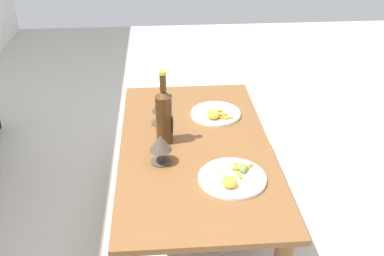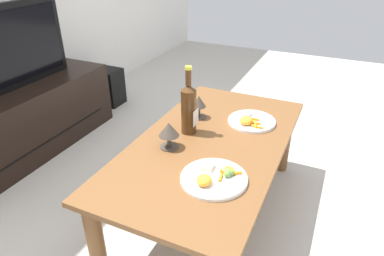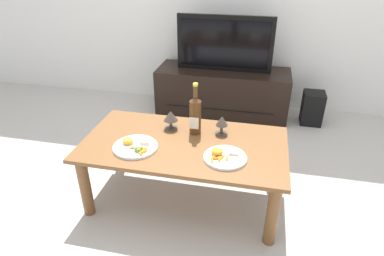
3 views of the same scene
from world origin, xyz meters
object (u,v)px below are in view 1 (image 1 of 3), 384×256
Objects in this scene: wine_bottle at (164,114)px; dinner_plate_left at (232,177)px; dinner_plate_right at (215,113)px; goblet_right at (159,108)px; dining_table at (195,159)px; goblet_left at (161,145)px.

dinner_plate_left is at bearing -140.46° from wine_bottle.
dinner_plate_right is (0.22, -0.26, -0.12)m from wine_bottle.
dinner_plate_left is at bearing -179.68° from dinner_plate_right.
goblet_right is 0.29m from dinner_plate_right.
dinner_plate_left reaches higher than dining_table.
dinner_plate_right is at bearing -78.76° from goblet_right.
goblet_right reaches higher than dinner_plate_right.
wine_bottle is at bearing 72.38° from dining_table.
goblet_left reaches higher than dinner_plate_right.
dining_table is 4.63× the size of dinner_plate_left.
goblet_right is 0.47× the size of dinner_plate_left.
goblet_right reaches higher than dining_table.
wine_bottle is 0.42m from dinner_plate_left.
dining_table is 5.04× the size of dinner_plate_right.
dining_table is 9.80× the size of goblet_left.
goblet_left reaches higher than dinner_plate_left.
goblet_left is at bearing 129.19° from dining_table.
wine_bottle reaches higher than goblet_right.
wine_bottle is at bearing -173.20° from goblet_right.
wine_bottle is at bearing 131.13° from dinner_plate_right.
dining_table is 0.31m from dinner_plate_left.
goblet_left is 0.47× the size of dinner_plate_left.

